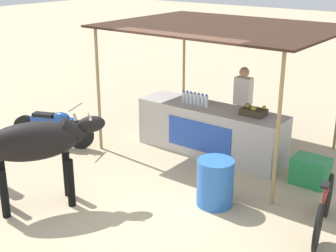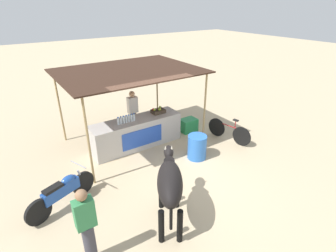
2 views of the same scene
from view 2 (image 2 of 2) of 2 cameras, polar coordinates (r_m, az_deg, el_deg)
The scene contains 12 objects.
ground_plane at distance 7.30m, azimuth 1.57°, elevation -11.37°, with size 60.00×60.00×0.00m, color tan.
stall_counter at distance 8.66m, azimuth -6.85°, elevation -1.45°, with size 3.00×0.82×0.96m.
stall_awning at distance 8.24m, azimuth -8.54°, elevation 11.28°, with size 4.20×3.20×2.49m.
water_bottle_row at distance 8.23m, azimuth -9.06°, elevation 1.50°, with size 0.61×0.07×0.25m.
fruit_crate at distance 8.86m, azimuth -2.18°, elevation 3.30°, with size 0.44×0.32×0.18m.
vendor_behind_counter at distance 9.23m, azimuth -7.62°, elevation 2.79°, with size 0.34×0.22×1.65m.
cooler_box at distance 9.71m, azimuth 4.46°, elevation 0.20°, with size 0.60×0.44×0.48m, color #268C4C.
water_barrel at distance 8.04m, azimuth 6.34°, elevation -4.55°, with size 0.57×0.57×0.75m, color blue.
cow at distance 5.49m, azimuth 0.38°, elevation -12.13°, with size 1.29×1.73×1.44m.
motorcycle_parked at distance 6.66m, azimuth -22.00°, elevation -13.10°, with size 1.70×0.84×0.90m.
bicycle_leaning at distance 9.22m, azimuth 13.10°, elevation -1.11°, with size 0.37×1.63×0.85m.
passerby_on_street at distance 5.06m, azimuth -17.24°, elevation -20.27°, with size 0.34×0.22×1.65m.
Camera 2 is at (-3.42, -4.73, 4.39)m, focal length 28.00 mm.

